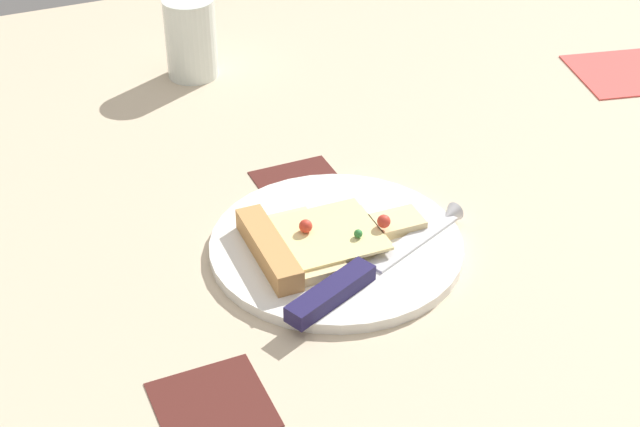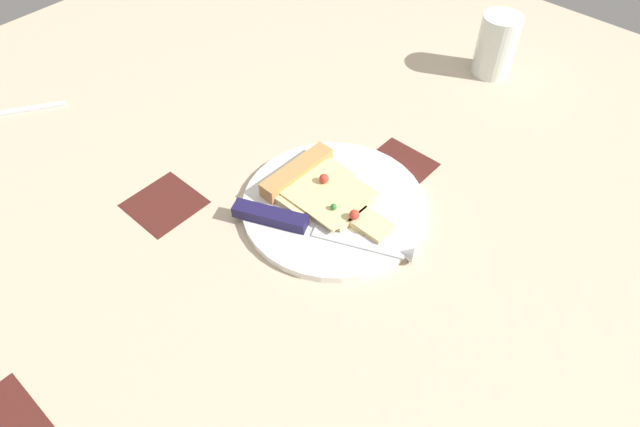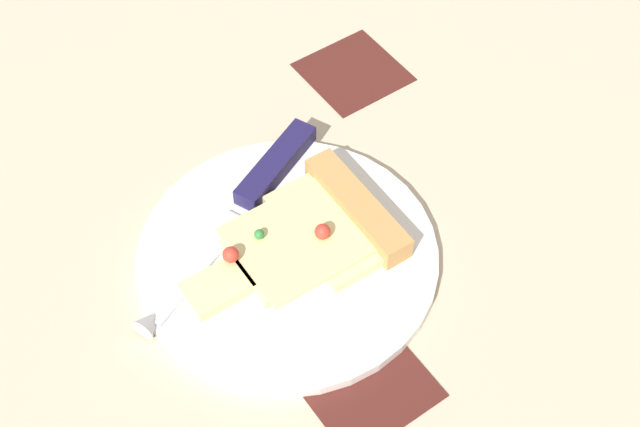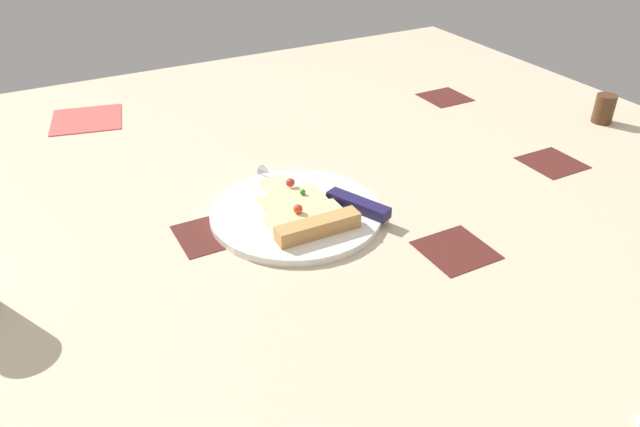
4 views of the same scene
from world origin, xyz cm
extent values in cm
cube|color=#C6B293|center=(0.00, 0.00, -1.50)|extent=(154.30, 154.30, 3.00)
cube|color=#4C1E19|center=(-4.23, -16.75, -0.10)|extent=(9.00, 9.00, 0.20)
cube|color=#4C1E19|center=(15.00, 10.81, -0.10)|extent=(9.00, 9.00, 0.20)
cube|color=#4C1E19|center=(-30.29, 44.56, -0.10)|extent=(9.00, 9.00, 0.20)
cube|color=#4C1E19|center=(2.54, 41.55, -0.10)|extent=(9.00, 9.00, 0.20)
cylinder|color=white|center=(-2.79, -4.17, 0.55)|extent=(24.91, 24.91, 1.11)
cube|color=beige|center=(1.21, -4.24, 1.61)|extent=(6.21, 11.11, 1.00)
cube|color=beige|center=(-4.29, -4.14, 1.61)|extent=(5.74, 7.31, 1.00)
cube|color=beige|center=(-9.29, -4.04, 1.61)|extent=(5.27, 3.70, 1.00)
cube|color=#EDD88C|center=(-1.79, -4.19, 2.26)|extent=(10.17, 9.39, 0.30)
cube|color=tan|center=(4.21, -4.30, 2.21)|extent=(2.83, 12.05, 2.20)
sphere|color=red|center=(-0.31, -5.21, 3.07)|extent=(1.32, 1.32, 1.32)
sphere|color=red|center=(-7.27, -2.88, 3.08)|extent=(1.34, 1.34, 1.34)
sphere|color=#2D7A38|center=(-4.26, -2.34, 2.83)|extent=(0.85, 0.85, 0.85)
cube|color=silver|center=(-9.63, -1.05, 1.26)|extent=(11.79, 6.67, 0.30)
cone|color=silver|center=(-15.12, -3.47, 1.26)|extent=(2.64, 2.64, 2.00)
cube|color=#1E1947|center=(1.36, 3.78, 1.91)|extent=(10.04, 6.04, 1.60)
cylinder|color=#4C2D19|center=(-5.66, 63.05, 2.72)|extent=(3.77, 3.77, 5.44)
cube|color=#E54C47|center=(-53.86, -24.47, 0.20)|extent=(15.51, 15.51, 0.40)
camera|label=1|loc=(29.28, 65.04, 56.79)|focal=54.19mm
camera|label=2|loc=(-35.67, 35.15, 55.68)|focal=31.22mm
camera|label=3|loc=(-24.11, -39.16, 60.04)|focal=49.03mm
camera|label=4|loc=(64.73, -36.54, 46.98)|focal=34.11mm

